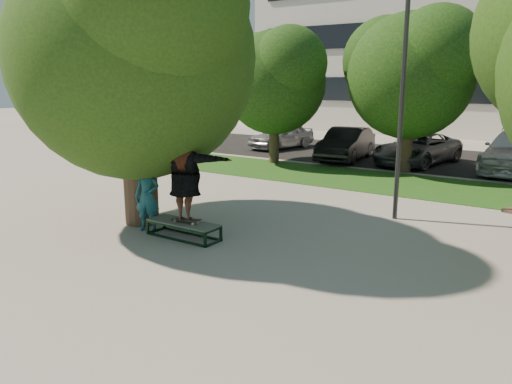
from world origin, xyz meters
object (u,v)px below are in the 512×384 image
Objects in this scene: lamppost at (402,97)px; bystander at (147,196)px; car_silver_a at (281,136)px; car_grey at (417,149)px; grind_box at (184,230)px; car_dark at (346,144)px; tree_left at (134,43)px.

bystander is at bearing -136.43° from lamppost.
car_silver_a is 0.84× the size of car_grey.
lamppost reaches higher than car_grey.
grind_box is (-3.50, -4.33, -2.96)m from lamppost.
car_silver_a is at bearing 113.03° from grind_box.
car_dark is at bearing 97.51° from grind_box.
car_dark is at bearing 71.19° from bystander.
lamppost is 6.31m from grind_box.
tree_left reaches higher than car_grey.
lamppost is 3.61× the size of bystander.
car_silver_a is (-4.43, 14.22, -3.73)m from tree_left.
bystander is at bearing -60.49° from car_silver_a.
grind_box is 1.06× the size of bystander.
tree_left is 13.95m from car_grey.
lamppost is 6.75m from bystander.
tree_left is 1.60× the size of car_dark.
tree_left reaches higher than car_silver_a.
car_dark is (-5.19, 8.50, -2.42)m from lamppost.
car_grey is (1.35, 13.49, 0.48)m from grind_box.
bystander is at bearing -89.72° from car_grey.
car_silver_a is at bearing 87.78° from bystander.
car_grey is at bearing 1.63° from car_silver_a.
grind_box is at bearing -89.16° from car_dark.
grind_box is 12.95m from car_dark.
car_grey is at bearing 5.64° from car_dark.
grind_box is 13.57m from car_grey.
lamppost is at bearing 36.42° from tree_left.
tree_left is 4.21× the size of bystander.
car_dark is at bearing 89.53° from tree_left.
tree_left is at bearing -97.14° from car_dark.
bystander is 15.55m from car_silver_a.
car_dark reaches higher than car_silver_a.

